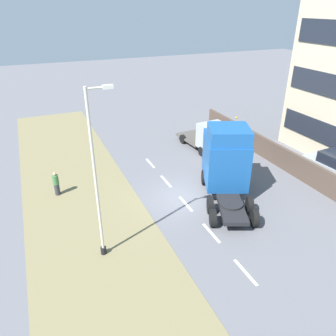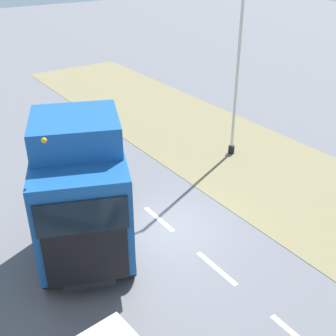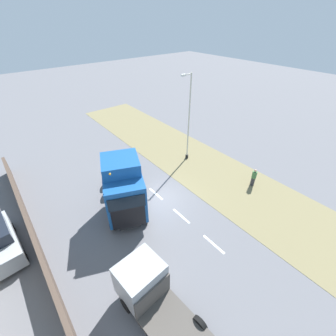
{
  "view_description": "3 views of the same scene",
  "coord_description": "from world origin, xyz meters",
  "px_view_note": "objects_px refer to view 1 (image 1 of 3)",
  "views": [
    {
      "loc": [
        -7.92,
        -16.28,
        11.32
      ],
      "look_at": [
        -0.51,
        0.95,
        1.88
      ],
      "focal_mm": 35.0,
      "sensor_mm": 36.0,
      "label": 1
    },
    {
      "loc": [
        6.97,
        9.83,
        8.94
      ],
      "look_at": [
        -0.39,
        -0.68,
        2.01
      ],
      "focal_mm": 45.0,
      "sensor_mm": 36.0,
      "label": 2
    },
    {
      "loc": [
        8.14,
        11.0,
        12.54
      ],
      "look_at": [
        -1.8,
        -1.31,
        1.52
      ],
      "focal_mm": 24.0,
      "sensor_mm": 36.0,
      "label": 3
    }
  ],
  "objects_px": {
    "lamp_post": "(98,185)",
    "parked_car": "(336,169)",
    "flatbed_truck": "(209,137)",
    "lorry_cab": "(226,160)",
    "pedestrian": "(56,184)"
  },
  "relations": [
    {
      "from": "parked_car",
      "to": "flatbed_truck",
      "type": "bearing_deg",
      "value": 119.79
    },
    {
      "from": "lorry_cab",
      "to": "lamp_post",
      "type": "distance_m",
      "value": 9.31
    },
    {
      "from": "lorry_cab",
      "to": "parked_car",
      "type": "relative_size",
      "value": 1.5
    },
    {
      "from": "lamp_post",
      "to": "parked_car",
      "type": "bearing_deg",
      "value": 3.11
    },
    {
      "from": "flatbed_truck",
      "to": "pedestrian",
      "type": "distance_m",
      "value": 12.87
    },
    {
      "from": "flatbed_truck",
      "to": "lamp_post",
      "type": "relative_size",
      "value": 0.64
    },
    {
      "from": "lorry_cab",
      "to": "lamp_post",
      "type": "xyz_separation_m",
      "value": [
        -8.71,
        -2.84,
        1.65
      ]
    },
    {
      "from": "parked_car",
      "to": "pedestrian",
      "type": "relative_size",
      "value": 2.79
    },
    {
      "from": "flatbed_truck",
      "to": "lamp_post",
      "type": "height_order",
      "value": "lamp_post"
    },
    {
      "from": "parked_car",
      "to": "pedestrian",
      "type": "bearing_deg",
      "value": 158.19
    },
    {
      "from": "pedestrian",
      "to": "lorry_cab",
      "type": "bearing_deg",
      "value": -21.42
    },
    {
      "from": "parked_car",
      "to": "pedestrian",
      "type": "distance_m",
      "value": 19.02
    },
    {
      "from": "pedestrian",
      "to": "lamp_post",
      "type": "bearing_deg",
      "value": -77.4
    },
    {
      "from": "lorry_cab",
      "to": "flatbed_truck",
      "type": "height_order",
      "value": "lorry_cab"
    },
    {
      "from": "lorry_cab",
      "to": "parked_car",
      "type": "bearing_deg",
      "value": 9.27
    }
  ]
}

